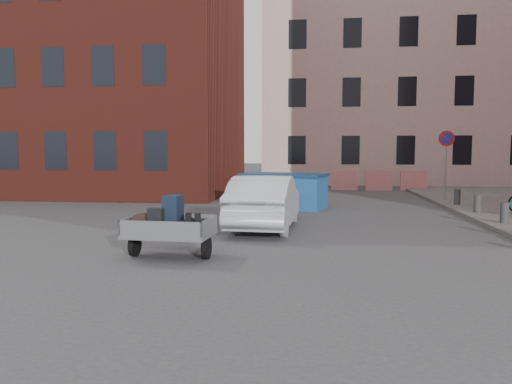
# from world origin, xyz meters

# --- Properties ---
(ground) EXTENTS (120.00, 120.00, 0.00)m
(ground) POSITION_xyz_m (0.00, 0.00, 0.00)
(ground) COLOR #38383A
(ground) RESTS_ON ground
(building_brick) EXTENTS (12.00, 10.00, 14.00)m
(building_brick) POSITION_xyz_m (-9.00, 13.00, 7.00)
(building_brick) COLOR #591E16
(building_brick) RESTS_ON ground
(building_pink) EXTENTS (16.00, 8.00, 14.00)m
(building_pink) POSITION_xyz_m (6.00, 22.00, 7.00)
(building_pink) COLOR #C39D96
(building_pink) RESTS_ON ground
(far_building) EXTENTS (6.00, 6.00, 8.00)m
(far_building) POSITION_xyz_m (-20.00, 22.00, 4.00)
(far_building) COLOR maroon
(far_building) RESTS_ON ground
(no_parking_sign) EXTENTS (0.60, 0.09, 2.65)m
(no_parking_sign) POSITION_xyz_m (6.00, 9.48, 2.01)
(no_parking_sign) COLOR gray
(no_parking_sign) RESTS_ON sidewalk
(bollards) EXTENTS (0.22, 9.02, 0.55)m
(bollards) POSITION_xyz_m (6.00, 3.40, 0.40)
(bollards) COLOR #3A3A3D
(bollards) RESTS_ON sidewalk
(barriers) EXTENTS (4.70, 0.18, 1.00)m
(barriers) POSITION_xyz_m (4.20, 15.00, 0.50)
(barriers) COLOR red
(barriers) RESTS_ON ground
(trailer) EXTENTS (1.66, 1.85, 1.20)m
(trailer) POSITION_xyz_m (-1.77, -1.19, 0.61)
(trailer) COLOR black
(trailer) RESTS_ON ground
(dumpster) EXTENTS (3.21, 2.26, 1.22)m
(dumpster) POSITION_xyz_m (-0.07, 7.08, 0.61)
(dumpster) COLOR #1F5693
(dumpster) RESTS_ON ground
(silver_car) EXTENTS (1.66, 4.29, 1.39)m
(silver_car) POSITION_xyz_m (-0.29, 2.61, 0.70)
(silver_car) COLOR #B0B2B8
(silver_car) RESTS_ON ground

